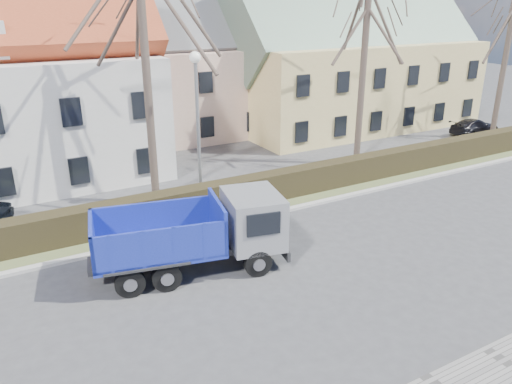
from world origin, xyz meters
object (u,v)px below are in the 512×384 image
streetlight (198,132)px  cart_frame (186,230)px  dump_truck (184,236)px  parked_car_b (475,127)px

streetlight → cart_frame: size_ratio=8.77×
dump_truck → streetlight: size_ratio=0.97×
parked_car_b → streetlight: bearing=97.9°
streetlight → cart_frame: 4.59m
streetlight → dump_truck: bearing=-118.9°
dump_truck → streetlight: bearing=73.0°
cart_frame → parked_car_b: (23.74, 5.39, 0.20)m
cart_frame → parked_car_b: size_ratio=0.21×
cart_frame → parked_car_b: parked_car_b is taller
dump_truck → parked_car_b: (24.72, 7.74, -0.79)m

